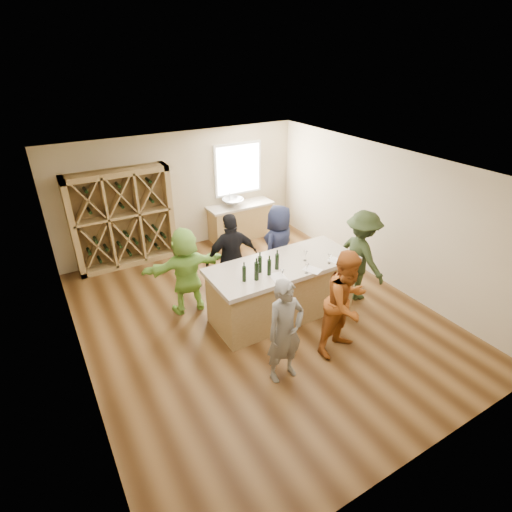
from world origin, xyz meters
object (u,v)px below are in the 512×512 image
wine_bottle_b (257,271)px  person_far_right (279,247)px  tasting_counter_base (282,291)px  person_near_right (346,303)px  wine_bottle_a (244,274)px  sink (233,202)px  person_far_mid (232,258)px  wine_rack (123,219)px  wine_bottle_c (260,264)px  person_near_left (285,331)px  wine_bottle_e (277,262)px  person_server (361,256)px  person_far_left (186,271)px  wine_bottle_d (269,267)px

wine_bottle_b → person_far_right: bearing=43.9°
tasting_counter_base → person_far_right: size_ratio=1.48×
person_near_right → person_far_right: 2.25m
wine_bottle_a → person_far_right: 1.81m
sink → tasting_counter_base: sink is taller
person_far_mid → wine_rack: bearing=-55.5°
wine_bottle_c → person_near_left: 1.40m
tasting_counter_base → wine_bottle_e: (-0.21, -0.12, 0.72)m
wine_bottle_a → wine_bottle_e: bearing=5.1°
wine_bottle_e → person_far_right: person_far_right is taller
person_server → person_far_right: (-1.11, 1.18, -0.03)m
person_near_left → person_far_right: 2.65m
wine_bottle_e → person_near_right: 1.35m
tasting_counter_base → person_server: size_ratio=1.43×
person_far_mid → sink: bearing=-113.0°
person_far_right → wine_bottle_a: bearing=15.3°
wine_bottle_b → person_server: bearing=-0.5°
sink → person_far_mid: bearing=-118.0°
wine_rack → person_far_right: (2.45, -2.52, -0.22)m
person_near_left → person_far_left: person_near_left is taller
person_near_right → wine_bottle_e: bearing=102.4°
person_far_left → wine_bottle_e: bearing=142.2°
person_near_left → person_far_left: 2.44m
sink → wine_bottle_a: (-1.64, -3.54, 0.20)m
tasting_counter_base → person_near_left: person_near_left is taller
wine_rack → wine_bottle_c: size_ratio=7.44×
wine_bottle_e → person_far_left: person_far_left is taller
tasting_counter_base → person_far_left: (-1.44, 1.02, 0.34)m
wine_bottle_d → sink: bearing=71.7°
wine_bottle_d → person_near_left: person_near_left is taller
wine_bottle_e → person_far_mid: bearing=106.9°
person_far_right → tasting_counter_base: bearing=38.0°
tasting_counter_base → person_near_left: size_ratio=1.55×
wine_bottle_d → wine_bottle_e: size_ratio=0.98×
tasting_counter_base → person_far_left: 1.80m
sink → wine_bottle_a: size_ratio=2.01×
wine_bottle_c → wine_bottle_a: bearing=-161.8°
wine_rack → person_far_left: 2.48m
wine_rack → wine_bottle_e: size_ratio=7.63×
person_near_left → person_far_mid: bearing=80.1°
person_near_left → tasting_counter_base: bearing=55.7°
tasting_counter_base → wine_rack: bearing=119.5°
person_near_right → person_near_left: bearing=170.5°
wine_rack → person_far_mid: (1.41, -2.49, -0.20)m
sink → person_far_left: (-2.20, -2.34, -0.17)m
wine_rack → person_far_right: wine_rack is taller
wine_rack → tasting_counter_base: wine_rack is taller
sink → person_far_right: size_ratio=0.31×
wine_bottle_c → person_far_left: person_far_left is taller
sink → person_near_left: size_ratio=0.32×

